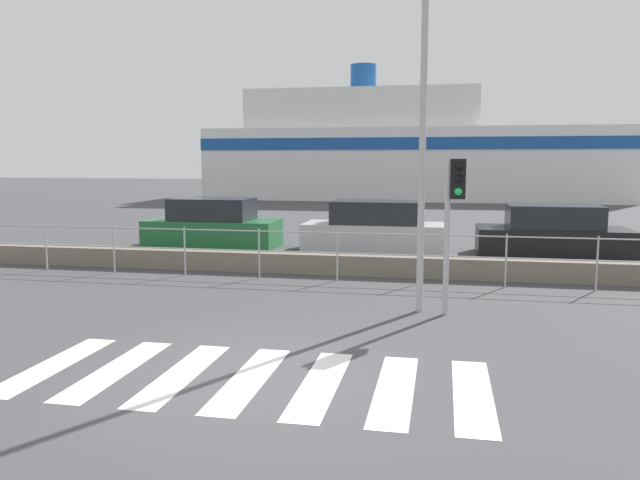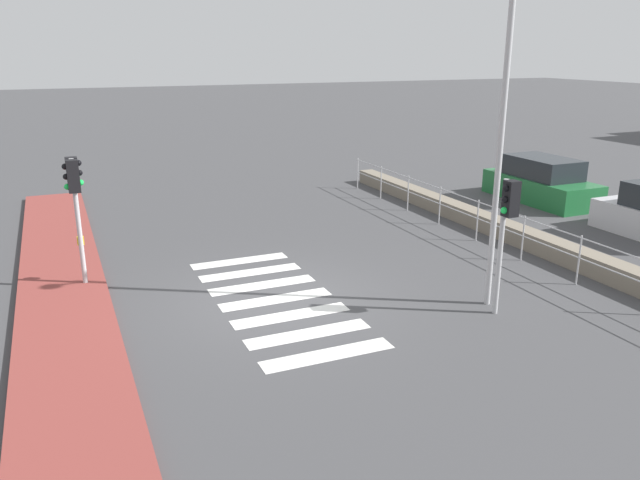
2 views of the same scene
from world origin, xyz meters
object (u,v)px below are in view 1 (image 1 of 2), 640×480
object	(u,v)px
traffic_light_far	(454,201)
streetlamp	(424,76)
ferry_boat	(401,153)
parked_car_black	(553,234)
parked_car_silver	(375,229)
parked_car_green	(213,226)

from	to	relation	value
traffic_light_far	streetlamp	distance (m)	2.18
ferry_boat	parked_car_black	bearing A→B (deg)	-76.78
streetlamp	ferry_boat	world-z (taller)	ferry_boat
traffic_light_far	parked_car_silver	xyz separation A→B (m)	(-2.16, 7.59, -1.36)
streetlamp	parked_car_green	bearing A→B (deg)	131.62
traffic_light_far	parked_car_black	xyz separation A→B (m)	(2.89, 7.59, -1.38)
streetlamp	parked_car_black	distance (m)	9.03
streetlamp	parked_car_green	size ratio (longest dim) A/B	1.63
streetlamp	ferry_boat	size ratio (longest dim) A/B	0.24
streetlamp	parked_car_silver	xyz separation A→B (m)	(-1.60, 7.58, -3.47)
ferry_boat	parked_car_black	xyz separation A→B (m)	(6.05, -25.75, -2.57)
ferry_boat	parked_car_green	xyz separation A→B (m)	(-4.14, -25.75, -2.54)
streetlamp	parked_car_black	world-z (taller)	streetlamp
traffic_light_far	streetlamp	world-z (taller)	streetlamp
parked_car_green	parked_car_silver	size ratio (longest dim) A/B	0.97
parked_car_green	ferry_boat	bearing A→B (deg)	80.87
parked_car_silver	streetlamp	bearing A→B (deg)	-78.08
parked_car_silver	parked_car_black	size ratio (longest dim) A/B	1.02
parked_car_silver	ferry_boat	bearing A→B (deg)	92.22
parked_car_green	parked_car_black	bearing A→B (deg)	0.00
traffic_light_far	parked_car_green	xyz separation A→B (m)	(-7.29, 7.59, -1.35)
traffic_light_far	parked_car_green	world-z (taller)	traffic_light_far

